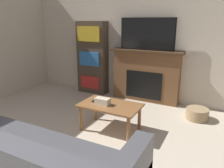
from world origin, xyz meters
TOP-DOWN VIEW (x-y plane):
  - wall_back at (0.00, 3.99)m, footprint 6.39×0.06m
  - fireplace at (0.12, 3.85)m, footprint 1.48×0.28m
  - tv at (0.12, 3.83)m, footprint 1.10×0.03m
  - coffee_table at (0.08, 2.35)m, footprint 0.91×0.55m
  - tissue_box at (-0.03, 2.30)m, footprint 0.22×0.12m
  - remote_control at (-0.21, 2.38)m, footprint 0.04×0.15m
  - bookshelf at (-1.16, 3.83)m, footprint 0.69×0.29m
  - storage_basket at (1.23, 3.38)m, footprint 0.37×0.37m

SIDE VIEW (x-z plane):
  - storage_basket at x=1.23m, z-range 0.00..0.19m
  - coffee_table at x=0.08m, z-range 0.15..0.57m
  - remote_control at x=-0.21m, z-range 0.42..0.44m
  - tissue_box at x=-0.03m, z-range 0.42..0.52m
  - fireplace at x=0.12m, z-range 0.00..1.07m
  - bookshelf at x=-1.16m, z-range 0.00..1.63m
  - wall_back at x=0.00m, z-range 0.00..2.70m
  - tv at x=0.12m, z-range 1.07..1.69m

